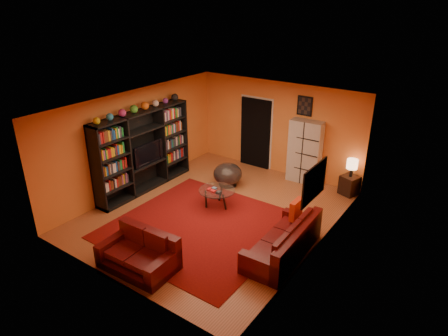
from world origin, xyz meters
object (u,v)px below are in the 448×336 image
Objects in this scene: coffee_table at (217,192)px; storage_cabinet at (305,152)px; table_lamp at (352,165)px; sofa at (286,243)px; side_table at (349,185)px; tv at (146,153)px; bowl_chair at (228,174)px; entertainment_unit at (143,151)px; loveseat at (141,253)px.

storage_cabinet is at bearing 66.71° from coffee_table.
sofa is at bearing -92.02° from table_lamp.
storage_cabinet is at bearing 177.81° from side_table.
coffee_table is 1.90× the size of table_lamp.
bowl_chair is (1.64, 1.33, -0.67)m from tv.
coffee_table is 3.45m from side_table.
entertainment_unit is 1.47× the size of sofa.
loveseat is at bearing -113.12° from table_lamp.
table_lamp reaches higher than loveseat.
sofa is 4.08× the size of side_table.
storage_cabinet is 2.16m from bowl_chair.
coffee_table is at bearing -134.05° from table_lamp.
loveseat reaches higher than side_table.
bowl_chair is at bearing -153.92° from table_lamp.
storage_cabinet is at bearing -48.90° from tv.
sofa is at bearing -35.24° from bowl_chair.
side_table is at bearing 45.95° from coffee_table.
loveseat is at bearing -113.12° from side_table.
loveseat reaches higher than bowl_chair.
entertainment_unit reaches higher than sofa.
side_table reaches higher than coffee_table.
loveseat is at bearing -137.28° from tv.
coffee_table is at bearing -83.49° from tv.
tv reaches higher than bowl_chair.
table_lamp reaches higher than bowl_chair.
tv is 0.57× the size of storage_cabinet.
entertainment_unit is 3.05× the size of tv.
sofa is at bearing -7.22° from entertainment_unit.
side_table is at bearing -25.48° from loveseat.
loveseat is 0.85× the size of storage_cabinet.
storage_cabinet is 3.74× the size of table_lamp.
sofa is 4.43× the size of table_lamp.
side_table is at bearing 26.08° from bowl_chair.
bowl_chair is (-1.53, -1.44, -0.53)m from storage_cabinet.
loveseat is (-2.09, -1.86, -0.00)m from sofa.
bowl_chair is 3.19m from table_lamp.
storage_cabinet reaches higher than bowl_chair.
tv is 0.67× the size of loveseat.
loveseat is 3.83m from bowl_chair.
coffee_table is (-0.19, 2.69, 0.11)m from loveseat.
bowl_chair is at bearing -153.92° from side_table.
table_lamp is at bearing -5.20° from storage_cabinet.
entertainment_unit is 6.00× the size of side_table.
table_lamp reaches higher than sofa.
storage_cabinet is at bearing 41.03° from entertainment_unit.
bowl_chair is (-0.63, 3.78, 0.05)m from loveseat.
coffee_table is at bearing -67.97° from bowl_chair.
table_lamp is at bearing 86.33° from sofa.
tv is 4.46m from sofa.
bowl_chair is at bearing -139.74° from storage_cabinet.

